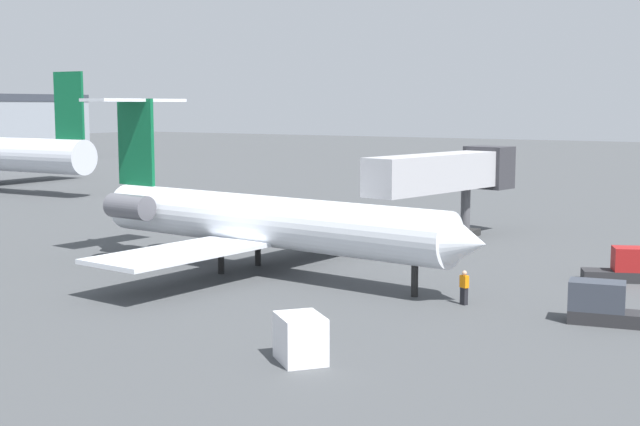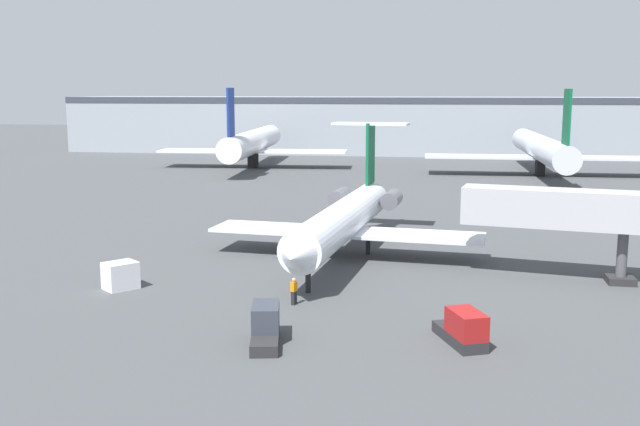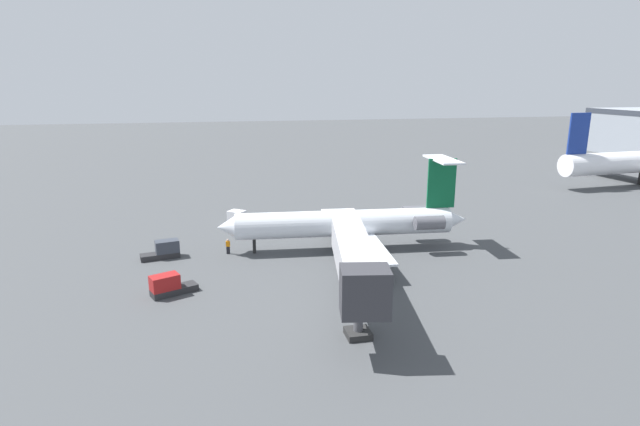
% 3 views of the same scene
% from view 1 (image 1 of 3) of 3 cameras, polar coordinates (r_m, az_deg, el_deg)
% --- Properties ---
extents(ground_plane, '(400.00, 400.00, 0.10)m').
position_cam_1_polar(ground_plane, '(48.99, -4.77, -4.25)').
color(ground_plane, '#424447').
extents(regional_jet, '(21.82, 28.13, 10.06)m').
position_cam_1_polar(regional_jet, '(49.62, -4.36, -0.37)').
color(regional_jet, silver).
rests_on(regional_jet, ground_plane).
extents(jet_bridge, '(15.39, 5.47, 6.54)m').
position_cam_1_polar(jet_bridge, '(62.28, 8.64, 2.67)').
color(jet_bridge, '#ADADB2').
rests_on(jet_bridge, ground_plane).
extents(ground_crew_marshaller, '(0.39, 0.47, 1.69)m').
position_cam_1_polar(ground_crew_marshaller, '(42.27, 9.57, -4.90)').
color(ground_crew_marshaller, black).
rests_on(ground_crew_marshaller, ground_plane).
extents(baggage_tug_lead, '(2.18, 4.20, 1.90)m').
position_cam_1_polar(baggage_tug_lead, '(40.15, 18.42, -5.85)').
color(baggage_tug_lead, '#262628').
rests_on(baggage_tug_lead, ground_plane).
extents(baggage_tug_trailing, '(2.89, 4.23, 1.90)m').
position_cam_1_polar(baggage_tug_trailing, '(50.11, 19.85, -3.36)').
color(baggage_tug_trailing, '#262628').
rests_on(baggage_tug_trailing, ground_plane).
extents(cargo_container_uld, '(2.55, 2.61, 1.79)m').
position_cam_1_polar(cargo_container_uld, '(32.63, -1.31, -8.34)').
color(cargo_container_uld, silver).
rests_on(cargo_container_uld, ground_plane).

